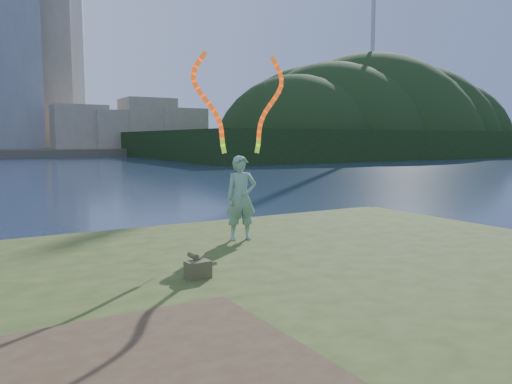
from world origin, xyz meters
TOP-DOWN VIEW (x-y plane):
  - ground at (0.00, 0.00)m, footprint 320.00×320.00m
  - grassy_knoll at (0.00, -2.30)m, footprint 20.00×18.00m
  - dirt_patch at (-2.20, -3.20)m, footprint 3.20×3.00m
  - wooded_hill at (59.57, 59.96)m, footprint 78.00×50.00m
  - woman_with_ribbons at (1.45, 1.55)m, footprint 2.04×0.66m
  - canvas_bag at (-0.51, -0.65)m, footprint 0.37×0.43m

SIDE VIEW (x-z plane):
  - ground at x=0.00m, z-range 0.00..0.00m
  - wooded_hill at x=59.57m, z-range -31.34..31.66m
  - grassy_knoll at x=0.00m, z-range -0.06..0.74m
  - dirt_patch at x=-2.20m, z-range 0.80..0.82m
  - canvas_bag at x=-0.51m, z-range 0.77..1.11m
  - woman_with_ribbons at x=1.45m, z-range 0.14..4.25m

